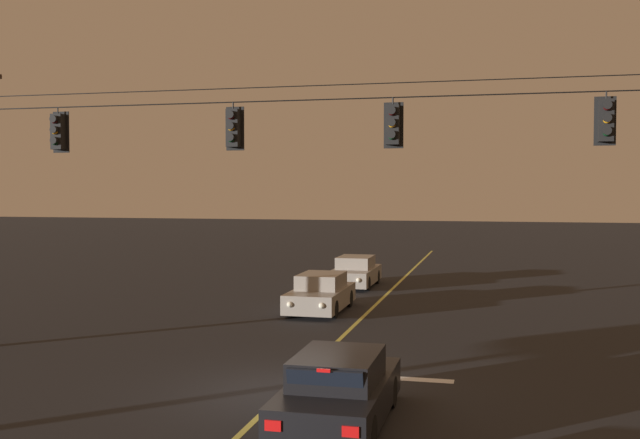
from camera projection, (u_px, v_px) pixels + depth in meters
name	position (u px, v px, depth m)	size (l,w,h in m)	color
ground_plane	(284.00, 393.00, 16.14)	(180.00, 180.00, 0.00)	black
lane_centre_stripe	(355.00, 324.00, 24.31)	(0.14, 60.00, 0.01)	#D1C64C
stop_bar_paint	(382.00, 377.00, 17.46)	(3.40, 0.36, 0.01)	silver
signal_span_assembly	(311.00, 200.00, 18.31)	(21.30, 0.32, 8.11)	#423021
traffic_light_leftmost	(58.00, 132.00, 19.87)	(0.48, 0.41, 1.22)	black
traffic_light_left_inner	(233.00, 128.00, 18.70)	(0.48, 0.41, 1.22)	black
traffic_light_centre	(393.00, 125.00, 17.74)	(0.48, 0.41, 1.22)	black
traffic_light_right_inner	(606.00, 120.00, 16.60)	(0.48, 0.41, 1.22)	black
car_waiting_near_lane	(339.00, 391.00, 13.92)	(1.80, 4.33, 1.39)	black
car_oncoming_lead	(321.00, 294.00, 26.92)	(1.80, 4.42, 1.39)	gray
car_oncoming_trailing	(355.00, 272.00, 33.86)	(1.80, 4.42, 1.39)	gray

